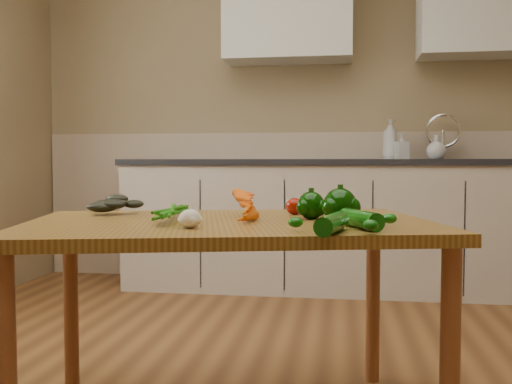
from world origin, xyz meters
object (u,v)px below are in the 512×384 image
Objects in this scene: soap_bottle_a at (390,139)px; zucchini_a at (361,219)px; pepper_a at (311,205)px; pepper_b at (341,206)px; tomato_c at (330,208)px; soap_bottle_b at (402,146)px; pepper_c at (340,205)px; tomato_a at (295,206)px; garlic_bulb at (190,219)px; tomato_b at (316,206)px; table at (229,244)px; leafy_greens at (116,202)px; soap_bottle_c at (436,147)px; zucchini_b at (332,224)px; carrot_bunch at (223,210)px.

soap_bottle_a is 1.51× the size of zucchini_a.
pepper_b is (0.10, 0.05, -0.00)m from pepper_a.
soap_bottle_a is 2.50m from zucchini_a.
soap_bottle_a is 4.51× the size of tomato_c.
soap_bottle_b reaches higher than pepper_b.
pepper_b is (-0.41, -2.09, -0.26)m from soap_bottle_b.
pepper_a is (-0.44, -2.21, -0.30)m from soap_bottle_a.
pepper_c reaches higher than tomato_a.
garlic_bulb is 0.59m from tomato_b.
tomato_b is at bearing 28.99° from table.
leafy_greens is 2.62× the size of tomato_b.
zucchini_a is (-0.60, -2.46, -0.27)m from soap_bottle_c.
tomato_c is (0.13, -0.05, -0.00)m from tomato_a.
pepper_a is (0.70, -0.06, -0.00)m from leafy_greens.
tomato_b is 0.35× the size of zucchini_b.
pepper_c is 1.70× the size of tomato_c.
soap_bottle_a is 2.63m from zucchini_b.
soap_bottle_b is 2.44m from zucchini_a.
carrot_bunch is 1.30× the size of leafy_greens.
tomato_b is at bearing 7.27° from tomato_a.
carrot_bunch is 2.27× the size of pepper_c.
soap_bottle_c is 2.68m from zucchini_b.
table is 2.39m from soap_bottle_b.
tomato_b is (0.71, 0.11, -0.01)m from leafy_greens.
soap_bottle_a is 4.29× the size of tomato_a.
zucchini_a is (-0.36, -2.40, -0.27)m from soap_bottle_b.
soap_bottle_c is (1.01, 2.29, 0.37)m from table.
tomato_b is at bearing 129.11° from pepper_b.
soap_bottle_b is 2.43m from leafy_greens.
tomato_c is at bearing 124.77° from pepper_b.
tomato_a is at bearing 120.87° from soap_bottle_a.
zucchini_a reaches higher than table.
tomato_c is at bearing 124.54° from soap_bottle_a.
garlic_bulb is at bearing -36.45° from soap_bottle_b.
zucchini_a is (0.44, -0.19, -0.01)m from carrot_bunch.
soap_bottle_a is at bearing 76.24° from tomato_a.
soap_bottle_a reaches higher than pepper_c.
tomato_b is at bearing 109.49° from pepper_c.
soap_bottle_c is 2.60× the size of garlic_bulb.
garlic_bulb is at bearing -120.36° from table.
soap_bottle_b is 2.36m from carrot_bunch.
garlic_bulb is (-0.07, -0.23, 0.10)m from table.
tomato_b is at bearing 54.83° from garlic_bulb.
tomato_c is at bearing -20.47° from tomato_a.
carrot_bunch is at bearing -142.64° from tomato_b.
soap_bottle_c is 2.22m from tomato_a.
table is at bearing -161.73° from pepper_a.
leafy_greens is at bearing 148.51° from table.
tomato_b is (-0.43, -2.05, -0.32)m from soap_bottle_a.
tomato_c is (0.39, 0.42, 0.00)m from garlic_bulb.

